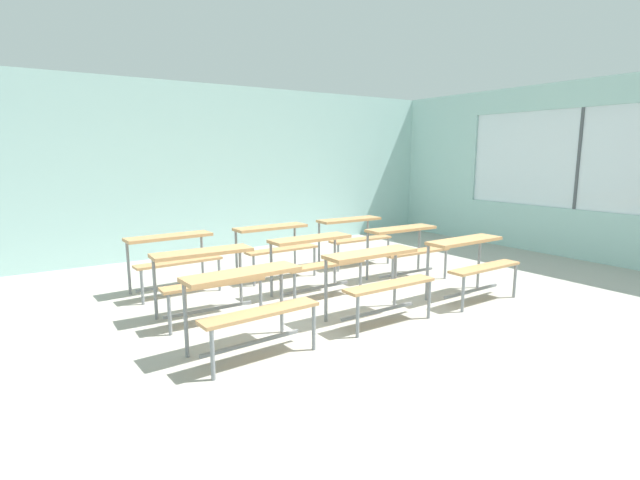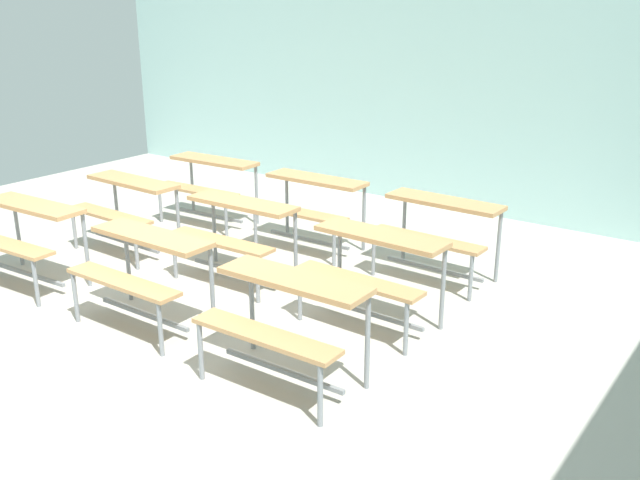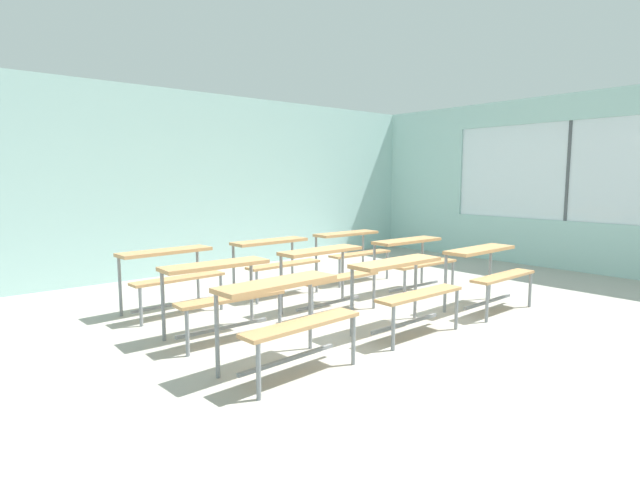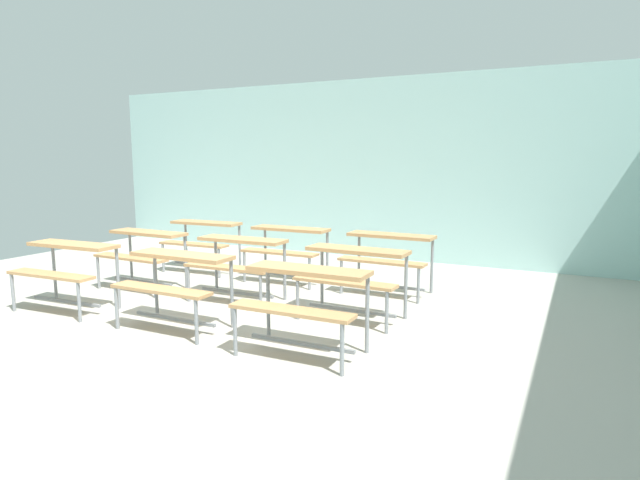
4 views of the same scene
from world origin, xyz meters
The scene contains 11 objects.
ground centered at (0.00, 0.00, -0.03)m, with size 10.00×9.00×0.05m, color #ADA89E.
wall_back centered at (0.00, 4.50, 1.50)m, with size 10.00×0.12×3.00m, color #A8D1CC.
desk_bench_r0c0 centered at (-1.43, -0.07, 0.56)m, with size 1.13×0.65×0.74m.
desk_bench_r0c1 centered at (0.11, -0.03, 0.56)m, with size 1.10×0.59×0.74m.
desk_bench_r0c2 centered at (1.58, -0.09, 0.56)m, with size 1.11×0.61×0.74m.
desk_bench_r1c0 centered at (-1.40, 1.05, 0.56)m, with size 1.11×0.62×0.74m.
desk_bench_r1c1 centered at (0.05, 1.11, 0.56)m, with size 1.11×0.61×0.74m.
desk_bench_r1c2 centered at (1.57, 1.04, 0.56)m, with size 1.12×0.62×0.74m.
desk_bench_r2c0 centered at (-1.40, 2.25, 0.56)m, with size 1.13×0.64×0.74m.
desk_bench_r2c1 centered at (0.08, 2.23, 0.56)m, with size 1.11×0.61×0.74m.
desk_bench_r2c2 centered at (1.54, 2.24, 0.56)m, with size 1.11×0.61×0.74m.
Camera 4 is at (3.69, -3.98, 1.69)m, focal length 29.67 mm.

